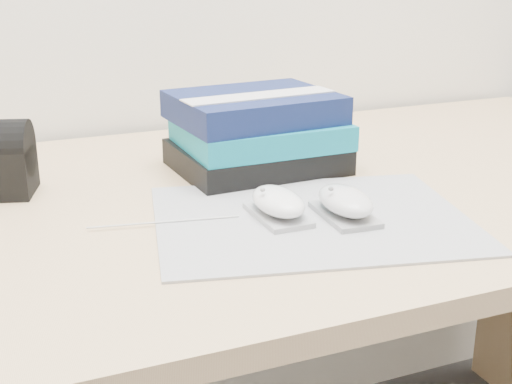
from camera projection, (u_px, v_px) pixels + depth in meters
name	position (u px, v px, depth m)	size (l,w,h in m)	color
desk	(253.00, 309.00, 1.19)	(1.60, 0.80, 0.73)	tan
mousepad	(311.00, 219.00, 0.93)	(0.40, 0.31, 0.00)	gray
mouse_rear	(278.00, 204.00, 0.92)	(0.06, 0.11, 0.04)	#A4A4A7
mouse_front	(345.00, 203.00, 0.93)	(0.07, 0.11, 0.05)	gray
usb_cable	(164.00, 222.00, 0.91)	(0.00, 0.00, 0.20)	silver
book_stack	(257.00, 132.00, 1.13)	(0.26, 0.21, 0.12)	black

